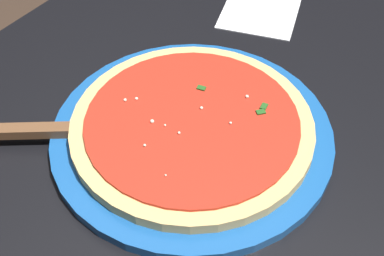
# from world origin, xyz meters

# --- Properties ---
(restaurant_table) EXTENTS (1.03, 0.73, 0.75)m
(restaurant_table) POSITION_xyz_m (0.00, 0.00, 0.60)
(restaurant_table) COLOR black
(restaurant_table) RESTS_ON ground_plane
(serving_plate) EXTENTS (0.38, 0.38, 0.02)m
(serving_plate) POSITION_xyz_m (0.02, -0.04, 0.76)
(serving_plate) COLOR #195199
(serving_plate) RESTS_ON restaurant_table
(pizza) EXTENTS (0.32, 0.32, 0.02)m
(pizza) POSITION_xyz_m (0.02, -0.04, 0.78)
(pizza) COLOR #DBB26B
(pizza) RESTS_ON serving_plate
(pizza_server) EXTENTS (0.17, 0.20, 0.01)m
(pizza_server) POSITION_xyz_m (-0.08, 0.10, 0.77)
(pizza_server) COLOR silver
(pizza_server) RESTS_ON serving_plate
(napkin_folded_right) EXTENTS (0.16, 0.16, 0.00)m
(napkin_folded_right) POSITION_xyz_m (0.33, 0.03, 0.75)
(napkin_folded_right) COLOR white
(napkin_folded_right) RESTS_ON restaurant_table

